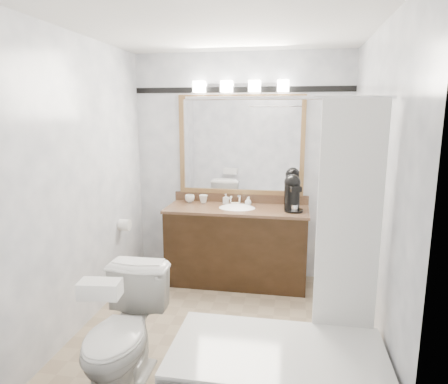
{
  "coord_description": "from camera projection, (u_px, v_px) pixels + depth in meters",
  "views": [
    {
      "loc": [
        0.59,
        -3.12,
        1.86
      ],
      "look_at": [
        -0.02,
        0.35,
        1.15
      ],
      "focal_mm": 32.0,
      "sensor_mm": 36.0,
      "label": 1
    }
  ],
  "objects": [
    {
      "name": "coffee_maker",
      "position": [
        292.0,
        192.0,
        4.15
      ],
      "size": [
        0.21,
        0.24,
        0.38
      ],
      "rotation": [
        0.0,
        0.0,
        0.34
      ],
      "color": "black",
      "rests_on": "vanity"
    },
    {
      "name": "toilet",
      "position": [
        123.0,
        335.0,
        2.67
      ],
      "size": [
        0.46,
        0.79,
        0.8
      ],
      "primitive_type": "imported",
      "rotation": [
        0.0,
        0.0,
        0.01
      ],
      "color": "white",
      "rests_on": "ground"
    },
    {
      "name": "room",
      "position": [
        219.0,
        189.0,
        3.24
      ],
      "size": [
        2.42,
        2.62,
        2.52
      ],
      "color": "tan",
      "rests_on": "ground"
    },
    {
      "name": "vanity_light_bar",
      "position": [
        241.0,
        86.0,
        4.25
      ],
      "size": [
        1.02,
        0.14,
        0.12
      ],
      "color": "silver",
      "rests_on": "room"
    },
    {
      "name": "soap_bottle_b",
      "position": [
        248.0,
        201.0,
        4.4
      ],
      "size": [
        0.1,
        0.1,
        0.09
      ],
      "primitive_type": "imported",
      "rotation": [
        0.0,
        0.0,
        -0.4
      ],
      "color": "white",
      "rests_on": "vanity"
    },
    {
      "name": "bathtub",
      "position": [
        280.0,
        373.0,
        2.47
      ],
      "size": [
        1.3,
        0.75,
        1.96
      ],
      "color": "white",
      "rests_on": "ground"
    },
    {
      "name": "accent_stripe",
      "position": [
        241.0,
        90.0,
        4.32
      ],
      "size": [
        2.4,
        0.01,
        0.06
      ],
      "primitive_type": "cube",
      "color": "black",
      "rests_on": "room"
    },
    {
      "name": "mirror",
      "position": [
        241.0,
        145.0,
        4.43
      ],
      "size": [
        1.4,
        0.04,
        1.1
      ],
      "color": "#997145",
      "rests_on": "room"
    },
    {
      "name": "vanity",
      "position": [
        237.0,
        244.0,
        4.38
      ],
      "size": [
        1.53,
        0.58,
        0.97
      ],
      "color": "black",
      "rests_on": "ground"
    },
    {
      "name": "cup_right",
      "position": [
        203.0,
        199.0,
        4.52
      ],
      "size": [
        0.12,
        0.12,
        0.09
      ],
      "primitive_type": "imported",
      "rotation": [
        0.0,
        0.0,
        0.29
      ],
      "color": "white",
      "rests_on": "vanity"
    },
    {
      "name": "cup_left",
      "position": [
        190.0,
        198.0,
        4.55
      ],
      "size": [
        0.13,
        0.13,
        0.08
      ],
      "primitive_type": "imported",
      "rotation": [
        0.0,
        0.0,
        -0.23
      ],
      "color": "white",
      "rests_on": "vanity"
    },
    {
      "name": "tp_roll",
      "position": [
        125.0,
        225.0,
        4.18
      ],
      "size": [
        0.11,
        0.12,
        0.12
      ],
      "primitive_type": "cylinder",
      "rotation": [
        0.0,
        1.57,
        0.0
      ],
      "color": "white",
      "rests_on": "room"
    },
    {
      "name": "soap_bottle_a",
      "position": [
        226.0,
        199.0,
        4.48
      ],
      "size": [
        0.07,
        0.07,
        0.11
      ],
      "primitive_type": "imported",
      "rotation": [
        0.0,
        0.0,
        -0.38
      ],
      "color": "white",
      "rests_on": "vanity"
    },
    {
      "name": "tissue_box",
      "position": [
        100.0,
        289.0,
        2.32
      ],
      "size": [
        0.25,
        0.16,
        0.1
      ],
      "primitive_type": "cube",
      "rotation": [
        0.0,
        0.0,
        0.12
      ],
      "color": "white",
      "rests_on": "toilet"
    },
    {
      "name": "soap_bar",
      "position": [
        235.0,
        204.0,
        4.42
      ],
      "size": [
        0.09,
        0.07,
        0.03
      ],
      "primitive_type": "cube",
      "rotation": [
        0.0,
        0.0,
        0.17
      ],
      "color": "#EDE6C3",
      "rests_on": "vanity"
    }
  ]
}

